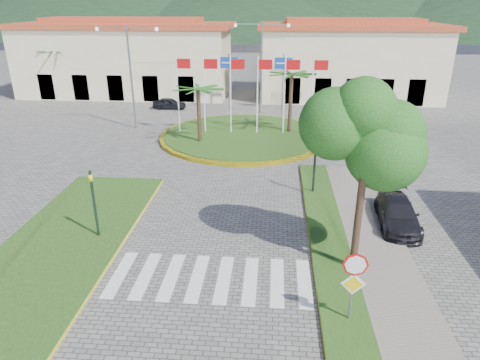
# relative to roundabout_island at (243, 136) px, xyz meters

# --- Properties ---
(ground) EXTENTS (160.00, 160.00, 0.00)m
(ground) POSITION_rel_roundabout_island_xyz_m (-0.00, -22.00, -0.17)
(ground) COLOR #5E5C59
(ground) RESTS_ON ground
(sidewalk_right) EXTENTS (4.00, 28.00, 0.15)m
(sidewalk_right) POSITION_rel_roundabout_island_xyz_m (6.00, -20.00, -0.10)
(sidewalk_right) COLOR gray
(sidewalk_right) RESTS_ON ground
(verge_right) EXTENTS (1.60, 28.00, 0.18)m
(verge_right) POSITION_rel_roundabout_island_xyz_m (4.80, -20.00, -0.08)
(verge_right) COLOR #204213
(verge_right) RESTS_ON ground
(median_left) EXTENTS (5.00, 14.00, 0.18)m
(median_left) POSITION_rel_roundabout_island_xyz_m (-6.50, -16.00, -0.08)
(median_left) COLOR #204213
(median_left) RESTS_ON ground
(crosswalk) EXTENTS (8.00, 3.00, 0.01)m
(crosswalk) POSITION_rel_roundabout_island_xyz_m (-0.00, -18.00, -0.17)
(crosswalk) COLOR silver
(crosswalk) RESTS_ON ground
(roundabout_island) EXTENTS (12.70, 12.70, 6.00)m
(roundabout_island) POSITION_rel_roundabout_island_xyz_m (0.00, 0.00, 0.00)
(roundabout_island) COLOR yellow
(roundabout_island) RESTS_ON ground
(stop_sign) EXTENTS (0.80, 0.11, 2.65)m
(stop_sign) POSITION_rel_roundabout_island_xyz_m (4.90, -20.04, 1.62)
(stop_sign) COLOR slate
(stop_sign) RESTS_ON ground
(deciduous_tree) EXTENTS (3.60, 3.60, 6.80)m
(deciduous_tree) POSITION_rel_roundabout_island_xyz_m (5.50, -17.00, 5.00)
(deciduous_tree) COLOR black
(deciduous_tree) RESTS_ON ground
(traffic_light_left) EXTENTS (0.15, 0.18, 3.20)m
(traffic_light_left) POSITION_rel_roundabout_island_xyz_m (-5.20, -15.50, 1.77)
(traffic_light_left) COLOR black
(traffic_light_left) RESTS_ON ground
(traffic_light_right) EXTENTS (0.15, 0.18, 3.20)m
(traffic_light_right) POSITION_rel_roundabout_island_xyz_m (4.50, -10.00, 1.77)
(traffic_light_right) COLOR black
(traffic_light_right) RESTS_ON ground
(traffic_light_far) EXTENTS (0.18, 0.15, 3.20)m
(traffic_light_far) POSITION_rel_roundabout_island_xyz_m (8.00, 4.00, 1.77)
(traffic_light_far) COLOR black
(traffic_light_far) RESTS_ON ground
(direction_sign_west) EXTENTS (1.60, 0.14, 5.20)m
(direction_sign_west) POSITION_rel_roundabout_island_xyz_m (-2.00, 8.97, 3.36)
(direction_sign_west) COLOR slate
(direction_sign_west) RESTS_ON ground
(direction_sign_east) EXTENTS (1.60, 0.14, 5.20)m
(direction_sign_east) POSITION_rel_roundabout_island_xyz_m (3.00, 8.97, 3.36)
(direction_sign_east) COLOR slate
(direction_sign_east) RESTS_ON ground
(street_lamp_centre) EXTENTS (4.80, 0.16, 8.00)m
(street_lamp_centre) POSITION_rel_roundabout_island_xyz_m (1.00, 8.00, 4.32)
(street_lamp_centre) COLOR slate
(street_lamp_centre) RESTS_ON ground
(street_lamp_west) EXTENTS (4.80, 0.16, 8.00)m
(street_lamp_west) POSITION_rel_roundabout_island_xyz_m (-9.00, 2.00, 4.32)
(street_lamp_west) COLOR slate
(street_lamp_west) RESTS_ON ground
(building_left) EXTENTS (23.32, 9.54, 8.05)m
(building_left) POSITION_rel_roundabout_island_xyz_m (-14.00, 16.00, 3.73)
(building_left) COLOR beige
(building_left) RESTS_ON ground
(building_right) EXTENTS (19.08, 9.54, 8.05)m
(building_right) POSITION_rel_roundabout_island_xyz_m (10.00, 16.00, 3.73)
(building_right) COLOR beige
(building_right) RESTS_ON ground
(hill_near_back) EXTENTS (110.00, 110.00, 16.00)m
(hill_near_back) POSITION_rel_roundabout_island_xyz_m (-10.00, 108.00, 7.83)
(hill_near_back) COLOR black
(hill_near_back) RESTS_ON ground
(white_van) EXTENTS (5.00, 3.75, 1.26)m
(white_van) POSITION_rel_roundabout_island_xyz_m (-11.29, 14.16, 0.46)
(white_van) COLOR silver
(white_van) RESTS_ON ground
(car_dark_a) EXTENTS (3.19, 1.39, 1.07)m
(car_dark_a) POSITION_rel_roundabout_island_xyz_m (-7.82, 8.85, 0.36)
(car_dark_a) COLOR black
(car_dark_a) RESTS_ON ground
(car_dark_b) EXTENTS (3.73, 2.11, 1.16)m
(car_dark_b) POSITION_rel_roundabout_island_xyz_m (5.20, 14.50, 0.41)
(car_dark_b) COLOR black
(car_dark_b) RESTS_ON ground
(car_side_right) EXTENTS (2.02, 4.30, 1.21)m
(car_side_right) POSITION_rel_roundabout_island_xyz_m (8.10, -13.18, 0.43)
(car_side_right) COLOR black
(car_side_right) RESTS_ON ground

